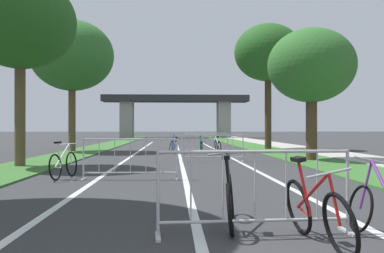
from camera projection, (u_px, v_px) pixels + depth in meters
name	position (u px, v px, depth m)	size (l,w,h in m)	color
grass_verge_left	(100.00, 147.00, 28.84)	(2.32, 65.99, 0.05)	#386B2D
grass_verge_right	(254.00, 147.00, 29.31)	(2.32, 65.99, 0.05)	#386B2D
sidewalk_path_right	(288.00, 146.00, 29.41)	(2.40, 65.99, 0.08)	#ADA89E
lane_stripe_center	(179.00, 154.00, 21.18)	(0.14, 38.17, 0.01)	silver
lane_stripe_right_lane	(224.00, 154.00, 21.27)	(0.14, 38.17, 0.01)	silver
lane_stripe_left_lane	(134.00, 155.00, 21.08)	(0.14, 38.17, 0.01)	silver
overpass_bridge	(176.00, 107.00, 56.60)	(19.26, 3.47, 5.64)	#2D2D30
tree_left_pine_near	(20.00, 23.00, 14.33)	(3.72, 3.72, 6.48)	brown
tree_left_maple_mid	(72.00, 56.00, 23.39)	(4.56, 4.56, 7.25)	brown
tree_right_oak_near	(311.00, 66.00, 17.03)	(3.49, 3.49, 5.31)	#4C3823
tree_right_pine_far	(268.00, 53.00, 25.98)	(4.11, 4.11, 7.68)	#3D2D1E
crowd_barrier_nearest	(255.00, 193.00, 5.23)	(2.46, 0.58, 1.05)	#ADADB2
crowd_barrier_second	(130.00, 159.00, 10.85)	(2.45, 0.50, 1.05)	#ADADB2
crowd_barrier_third	(213.00, 148.00, 16.67)	(2.45, 0.50, 1.05)	#ADADB2
crowd_barrier_fourth	(205.00, 143.00, 22.38)	(2.46, 0.57, 1.05)	#ADADB2
bicycle_silver_0	(218.00, 146.00, 22.95)	(0.54, 1.65, 0.89)	black
bicycle_white_1	(64.00, 164.00, 11.14)	(0.51, 1.64, 0.98)	black
bicycle_purple_2	(381.00, 212.00, 4.88)	(0.47, 1.57, 0.97)	black
bicycle_black_3	(230.00, 199.00, 5.70)	(0.55, 1.74, 0.99)	black
bicycle_red_4	(316.00, 212.00, 4.75)	(0.48, 1.74, 0.99)	black
bicycle_teal_5	(202.00, 146.00, 22.96)	(0.55, 1.68, 0.93)	black
bicycle_blue_6	(174.00, 146.00, 21.86)	(0.53, 1.63, 1.04)	black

